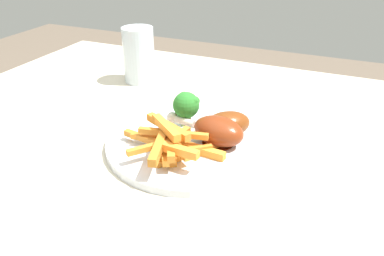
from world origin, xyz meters
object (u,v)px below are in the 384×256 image
at_px(broccoli_floret_front, 186,105).
at_px(chicken_drumstick_far, 224,125).
at_px(chicken_drumstick_near, 216,130).
at_px(carrot_fries_pile, 171,143).
at_px(dining_table, 151,193).
at_px(water_glass, 139,55).
at_px(dinner_plate, 192,142).

relative_size(broccoli_floret_front, chicken_drumstick_far, 0.58).
bearing_deg(chicken_drumstick_near, carrot_fries_pile, -127.92).
bearing_deg(carrot_fries_pile, dining_table, 144.85).
bearing_deg(dining_table, chicken_drumstick_near, 7.04).
bearing_deg(water_glass, chicken_drumstick_near, -39.33).
relative_size(carrot_fries_pile, chicken_drumstick_near, 1.16).
relative_size(chicken_drumstick_far, water_glass, 0.91).
height_order(dining_table, carrot_fries_pile, carrot_fries_pile).
distance_m(dinner_plate, carrot_fries_pile, 0.06).
bearing_deg(broccoli_floret_front, water_glass, 136.97).
bearing_deg(broccoli_floret_front, chicken_drumstick_near, -25.01).
xyz_separation_m(dining_table, chicken_drumstick_far, (0.12, 0.04, 0.14)).
bearing_deg(carrot_fries_pile, water_glass, 127.81).
relative_size(dinner_plate, chicken_drumstick_near, 1.91).
height_order(broccoli_floret_front, chicken_drumstick_far, broccoli_floret_front).
xyz_separation_m(chicken_drumstick_near, water_glass, (-0.26, 0.21, 0.03)).
bearing_deg(dining_table, broccoli_floret_front, 41.00).
relative_size(broccoli_floret_front, water_glass, 0.53).
xyz_separation_m(broccoli_floret_front, chicken_drumstick_far, (0.07, -0.00, -0.02)).
bearing_deg(dinner_plate, chicken_drumstick_near, 7.16).
xyz_separation_m(carrot_fries_pile, chicken_drumstick_near, (0.05, 0.06, 0.00)).
bearing_deg(water_glass, chicken_drumstick_far, -35.31).
bearing_deg(dinner_plate, broccoli_floret_front, 126.56).
distance_m(dining_table, water_glass, 0.32).
bearing_deg(water_glass, dining_table, -57.26).
relative_size(carrot_fries_pile, water_glass, 1.38).
relative_size(dining_table, dinner_plate, 3.45).
distance_m(broccoli_floret_front, carrot_fries_pile, 0.09).
relative_size(broccoli_floret_front, carrot_fries_pile, 0.38).
distance_m(carrot_fries_pile, chicken_drumstick_near, 0.08).
distance_m(dinner_plate, water_glass, 0.31).
distance_m(chicken_drumstick_far, water_glass, 0.32).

